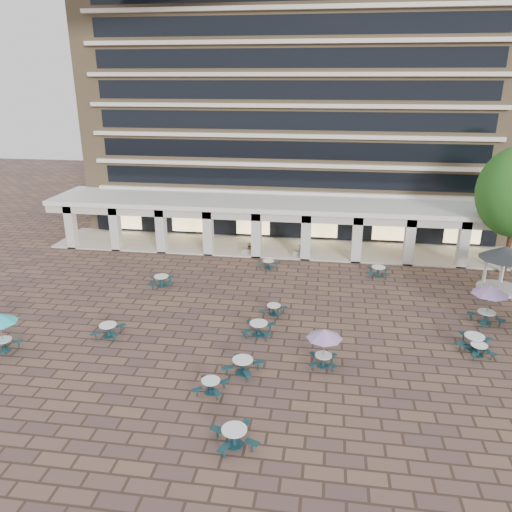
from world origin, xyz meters
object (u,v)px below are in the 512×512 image
Objects in this scene: picnic_table_2 at (234,435)px; planter_left at (250,250)px; picnic_table_0 at (108,329)px; picnic_table_1 at (211,385)px; gazebo at (505,258)px; planter_right at (302,251)px.

picnic_table_2 is 1.50× the size of planter_left.
picnic_table_2 is (9.22, -8.14, 0.03)m from picnic_table_0.
planter_left is at bearing 101.54° from picnic_table_1.
picnic_table_0 is at bearing 155.81° from picnic_table_1.
picnic_table_2 is at bearing -130.43° from gazebo.
gazebo is at bearing 48.54° from picnic_table_1.
picnic_table_1 is at bearing -34.30° from picnic_table_0.
planter_right is at bearing 53.76° from picnic_table_0.
picnic_table_0 reaches higher than picnic_table_1.
gazebo is 2.37× the size of planter_right.
picnic_table_0 is at bearing -156.94° from gazebo.
picnic_table_0 is 1.19× the size of planter_left.
planter_left reaches higher than picnic_table_0.
planter_left is (6.08, 15.76, -0.05)m from picnic_table_0.
planter_right is at bearing 61.88° from picnic_table_2.
picnic_table_2 reaches higher than picnic_table_1.
picnic_table_0 is 0.50× the size of gazebo.
picnic_table_1 is 20.43m from planter_left.
planter_right is (1.43, 23.90, 0.01)m from picnic_table_2.
picnic_table_2 reaches higher than picnic_table_0.
picnic_table_0 is at bearing 113.84° from picnic_table_2.
gazebo is (17.97, 15.42, 2.08)m from picnic_table_1.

